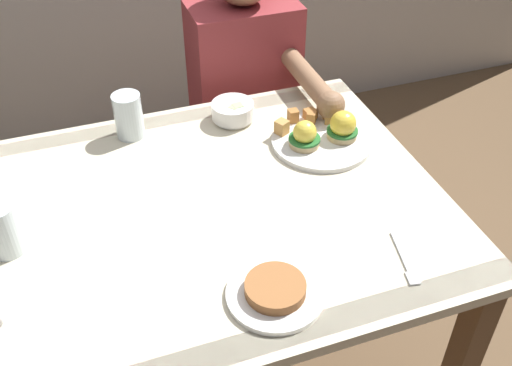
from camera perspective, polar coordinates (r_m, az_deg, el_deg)
The scene contains 8 objects.
dining_table at distance 1.49m, azimuth -5.81°, elevation -5.65°, with size 1.20×0.90×0.74m.
eggs_benedict_plate at distance 1.62m, azimuth 6.31°, elevation 4.58°, with size 0.27×0.27×0.09m.
fruit_bowl at distance 1.70m, azimuth -2.20°, elevation 6.82°, with size 0.12×0.12×0.06m.
fork at distance 1.33m, azimuth 13.99°, elevation -7.21°, with size 0.05×0.16×0.00m.
water_glass_near at distance 1.39m, azimuth -22.87°, elevation -4.31°, with size 0.08×0.08×0.12m.
water_glass_far at distance 1.66m, azimuth -11.98°, elevation 6.06°, with size 0.08×0.08×0.13m.
side_plate at distance 1.22m, azimuth 1.84°, elevation -10.24°, with size 0.20×0.20×0.04m.
diner_person at distance 2.02m, azimuth -0.76°, elevation 8.46°, with size 0.34×0.54×1.14m.
Camera 1 is at (-0.21, -1.04, 1.68)m, focal length 42.13 mm.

